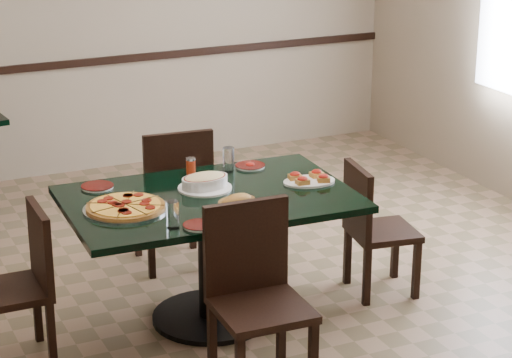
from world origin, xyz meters
name	(u,v)px	position (x,y,z in m)	size (l,w,h in m)	color
floor	(250,296)	(0.00, 0.00, 0.00)	(5.50, 5.50, 0.00)	#7C5F47
room_shell	(278,39)	(1.02, 1.73, 1.17)	(5.50, 5.50, 5.50)	white
main_table	(209,227)	(-0.33, -0.18, 0.57)	(1.60, 1.07, 0.75)	black
chair_far	(175,191)	(-0.25, 0.57, 0.52)	(0.47, 0.47, 0.93)	black
chair_near	(255,287)	(-0.40, -0.92, 0.53)	(0.46, 0.46, 0.94)	black
chair_right	(372,224)	(0.68, -0.26, 0.44)	(0.43, 0.43, 0.80)	black
chair_left	(23,278)	(-1.37, -0.19, 0.46)	(0.39, 0.39, 0.83)	black
pepperoni_pizza	(126,207)	(-0.81, -0.20, 0.77)	(0.45, 0.45, 0.04)	#A9AAB0
lasagna_casserole	(205,181)	(-0.31, -0.07, 0.80)	(0.30, 0.30, 0.09)	silver
bread_basket	(237,204)	(-0.28, -0.46, 0.79)	(0.24, 0.19, 0.09)	brown
bruschetta_platter	(309,179)	(0.27, -0.22, 0.77)	(0.33, 0.25, 0.05)	silver
side_plate_near	(199,225)	(-0.55, -0.59, 0.76)	(0.16, 0.16, 0.02)	silver
side_plate_far_r	(250,166)	(0.08, 0.18, 0.76)	(0.18, 0.18, 0.03)	silver
side_plate_far_l	(97,186)	(-0.85, 0.20, 0.76)	(0.18, 0.18, 0.02)	silver
napkin_setting	(218,224)	(-0.45, -0.60, 0.75)	(0.17, 0.17, 0.01)	white
water_glass_a	(229,160)	(-0.06, 0.16, 0.82)	(0.07, 0.07, 0.15)	silver
water_glass_b	(173,215)	(-0.67, -0.54, 0.82)	(0.07, 0.07, 0.14)	silver
pepper_shaker	(191,166)	(-0.28, 0.21, 0.80)	(0.06, 0.06, 0.10)	red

